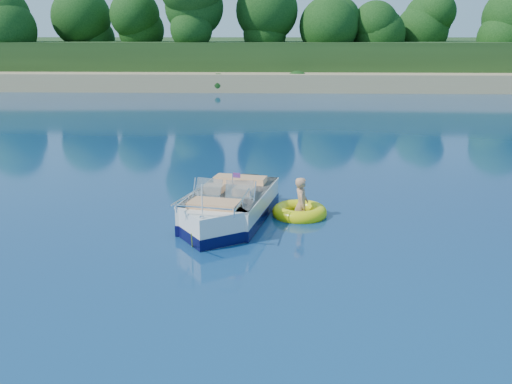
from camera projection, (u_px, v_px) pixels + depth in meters
ground at (328, 234)px, 14.19m from camera, size 160.00×160.00×0.00m
shoreline at (288, 63)px, 75.28m from camera, size 170.00×59.00×6.00m
treeline at (293, 24)px, 52.15m from camera, size 150.00×7.12×8.19m
motorboat at (228, 210)px, 15.03m from camera, size 2.55×5.21×1.75m
tow_tube at (299, 212)px, 15.62m from camera, size 1.53×1.53×0.40m
boy at (301, 216)px, 15.61m from camera, size 0.42×0.87×1.69m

